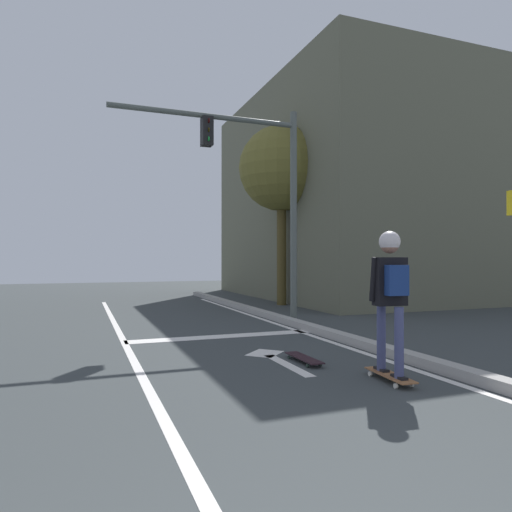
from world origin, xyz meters
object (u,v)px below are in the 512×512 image
Objects in this scene: skateboard at (390,375)px; roadside_tree at (282,170)px; spare_skateboard at (304,358)px; traffic_signal_mast at (256,176)px; skater at (390,283)px.

roadside_tree is (2.56, 8.95, 4.31)m from skateboard.
skateboard is at bearing -68.33° from spare_skateboard.
traffic_signal_mast is 4.39m from roadside_tree.
roadside_tree reaches higher than traffic_signal_mast.
skateboard is 1.38m from spare_skateboard.
roadside_tree reaches higher than spare_skateboard.
traffic_signal_mast is (0.29, 5.31, 3.34)m from skateboard.
spare_skateboard is at bearing 111.39° from skater.
traffic_signal_mast is (0.29, 5.33, 2.22)m from skater.
traffic_signal_mast is 0.86× the size of roadside_tree.
skater is at bearing -95.19° from skateboard.
skater is 0.30× the size of roadside_tree.
skateboard is at bearing -93.12° from traffic_signal_mast.
traffic_signal_mast is at bearing -121.95° from roadside_tree.
skateboard reaches higher than spare_skateboard.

